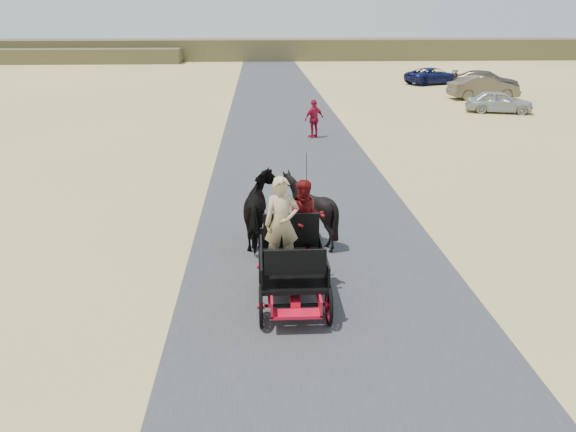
{
  "coord_description": "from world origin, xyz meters",
  "views": [
    {
      "loc": [
        -1.31,
        -8.57,
        5.36
      ],
      "look_at": [
        -0.71,
        2.89,
        1.2
      ],
      "focal_mm": 35.0,
      "sensor_mm": 36.0,
      "label": 1
    }
  ],
  "objects_px": {
    "car_b": "(484,88)",
    "car_d": "(433,76)",
    "horse_left": "(262,210)",
    "horse_right": "(307,210)",
    "pedestrian": "(314,119)",
    "carriage": "(292,284)",
    "car_a": "(499,102)",
    "car_c": "(486,80)"
  },
  "relations": [
    {
      "from": "horse_right",
      "to": "car_d",
      "type": "distance_m",
      "value": 34.7
    },
    {
      "from": "pedestrian",
      "to": "car_d",
      "type": "relative_size",
      "value": 0.37
    },
    {
      "from": "car_b",
      "to": "car_c",
      "type": "height_order",
      "value": "car_b"
    },
    {
      "from": "horse_left",
      "to": "horse_right",
      "type": "xyz_separation_m",
      "value": [
        1.1,
        0.0,
        0.0
      ]
    },
    {
      "from": "car_b",
      "to": "car_c",
      "type": "xyz_separation_m",
      "value": [
        1.88,
        4.46,
        -0.05
      ]
    },
    {
      "from": "horse_left",
      "to": "horse_right",
      "type": "height_order",
      "value": "horse_right"
    },
    {
      "from": "car_b",
      "to": "car_d",
      "type": "relative_size",
      "value": 0.98
    },
    {
      "from": "car_d",
      "to": "horse_right",
      "type": "bearing_deg",
      "value": 137.45
    },
    {
      "from": "car_a",
      "to": "car_b",
      "type": "relative_size",
      "value": 0.81
    },
    {
      "from": "carriage",
      "to": "car_a",
      "type": "relative_size",
      "value": 0.66
    },
    {
      "from": "carriage",
      "to": "car_a",
      "type": "xyz_separation_m",
      "value": [
        13.06,
        21.59,
        0.26
      ]
    },
    {
      "from": "car_d",
      "to": "pedestrian",
      "type": "bearing_deg",
      "value": 129.16
    },
    {
      "from": "pedestrian",
      "to": "car_c",
      "type": "distance_m",
      "value": 21.43
    },
    {
      "from": "horse_left",
      "to": "car_d",
      "type": "relative_size",
      "value": 0.43
    },
    {
      "from": "carriage",
      "to": "horse_right",
      "type": "bearing_deg",
      "value": 79.61
    },
    {
      "from": "car_a",
      "to": "car_b",
      "type": "height_order",
      "value": "car_b"
    },
    {
      "from": "car_b",
      "to": "car_c",
      "type": "distance_m",
      "value": 4.84
    },
    {
      "from": "horse_right",
      "to": "car_c",
      "type": "bearing_deg",
      "value": -118.7
    },
    {
      "from": "pedestrian",
      "to": "car_b",
      "type": "relative_size",
      "value": 0.38
    },
    {
      "from": "horse_right",
      "to": "pedestrian",
      "type": "relative_size",
      "value": 0.98
    },
    {
      "from": "horse_left",
      "to": "car_a",
      "type": "bearing_deg",
      "value": -126.22
    },
    {
      "from": "carriage",
      "to": "car_b",
      "type": "bearing_deg",
      "value": 62.18
    },
    {
      "from": "pedestrian",
      "to": "car_d",
      "type": "distance_m",
      "value": 22.96
    },
    {
      "from": "carriage",
      "to": "car_c",
      "type": "bearing_deg",
      "value": 62.86
    },
    {
      "from": "car_b",
      "to": "car_c",
      "type": "relative_size",
      "value": 0.94
    },
    {
      "from": "carriage",
      "to": "pedestrian",
      "type": "height_order",
      "value": "pedestrian"
    },
    {
      "from": "pedestrian",
      "to": "car_a",
      "type": "bearing_deg",
      "value": 177.02
    },
    {
      "from": "horse_right",
      "to": "car_b",
      "type": "distance_m",
      "value": 27.57
    },
    {
      "from": "horse_left",
      "to": "carriage",
      "type": "bearing_deg",
      "value": 100.39
    },
    {
      "from": "pedestrian",
      "to": "horse_left",
      "type": "bearing_deg",
      "value": 46.63
    },
    {
      "from": "horse_left",
      "to": "car_b",
      "type": "bearing_deg",
      "value": -121.66
    },
    {
      "from": "pedestrian",
      "to": "car_a",
      "type": "distance_m",
      "value": 12.78
    },
    {
      "from": "horse_left",
      "to": "car_a",
      "type": "relative_size",
      "value": 0.55
    },
    {
      "from": "carriage",
      "to": "car_d",
      "type": "xyz_separation_m",
      "value": [
        13.38,
        35.25,
        0.28
      ]
    },
    {
      "from": "car_a",
      "to": "car_c",
      "type": "distance_m",
      "value": 10.28
    },
    {
      "from": "car_a",
      "to": "pedestrian",
      "type": "bearing_deg",
      "value": 134.58
    },
    {
      "from": "car_a",
      "to": "car_d",
      "type": "distance_m",
      "value": 13.66
    },
    {
      "from": "car_a",
      "to": "horse_left",
      "type": "bearing_deg",
      "value": 159.2
    },
    {
      "from": "horse_left",
      "to": "pedestrian",
      "type": "xyz_separation_m",
      "value": [
        2.45,
        12.36,
        0.02
      ]
    },
    {
      "from": "pedestrian",
      "to": "car_c",
      "type": "height_order",
      "value": "pedestrian"
    },
    {
      "from": "pedestrian",
      "to": "car_c",
      "type": "xyz_separation_m",
      "value": [
        14.2,
        16.05,
        -0.17
      ]
    },
    {
      "from": "pedestrian",
      "to": "car_b",
      "type": "bearing_deg",
      "value": -168.89
    }
  ]
}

